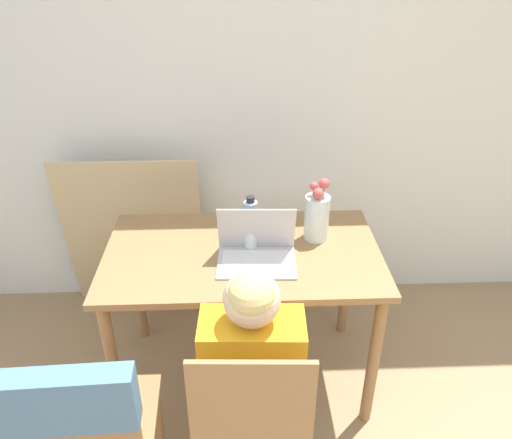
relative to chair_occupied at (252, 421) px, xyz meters
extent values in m
cube|color=silver|center=(0.28, 1.35, 0.80)|extent=(6.40, 0.05, 2.50)
cube|color=olive|center=(-0.02, 0.64, 0.26)|extent=(1.18, 0.68, 0.03)
cylinder|color=olive|center=(-0.56, 0.36, -0.10)|extent=(0.05, 0.05, 0.69)
cylinder|color=olive|center=(0.52, 0.36, -0.10)|extent=(0.05, 0.05, 0.69)
cylinder|color=olive|center=(-0.56, 0.93, -0.10)|extent=(0.05, 0.05, 0.69)
cylinder|color=olive|center=(0.52, 0.93, -0.10)|extent=(0.05, 0.05, 0.69)
cube|color=olive|center=(0.00, 0.07, -0.02)|extent=(0.42, 0.42, 0.02)
cube|color=olive|center=(-0.01, -0.13, 0.20)|extent=(0.38, 0.03, 0.42)
cylinder|color=olive|center=(0.18, 0.23, -0.24)|extent=(0.04, 0.04, 0.42)
cylinder|color=olive|center=(-0.16, 0.24, -0.24)|extent=(0.04, 0.04, 0.42)
cube|color=olive|center=(-0.53, 0.03, -0.02)|extent=(0.42, 0.42, 0.02)
cube|color=olive|center=(-0.52, -0.16, 0.20)|extent=(0.38, 0.03, 0.42)
cylinder|color=olive|center=(-0.37, 0.20, -0.24)|extent=(0.04, 0.04, 0.42)
cylinder|color=olive|center=(-0.71, 0.19, -0.24)|extent=(0.04, 0.04, 0.42)
cube|color=slate|center=(-0.52, -0.16, 0.32)|extent=(0.39, 0.10, 0.20)
cube|color=orange|center=(0.00, 0.07, 0.19)|extent=(0.35, 0.19, 0.39)
sphere|color=beige|center=(0.00, 0.07, 0.48)|extent=(0.18, 0.18, 0.18)
sphere|color=#D8BC72|center=(0.00, 0.05, 0.50)|extent=(0.15, 0.15, 0.15)
cylinder|color=navy|center=(0.09, 0.20, 0.01)|extent=(0.10, 0.28, 0.09)
cylinder|color=navy|center=(-0.07, 0.21, 0.01)|extent=(0.10, 0.28, 0.09)
cylinder|color=navy|center=(0.09, 0.34, -0.23)|extent=(0.07, 0.07, 0.44)
cylinder|color=navy|center=(-0.06, 0.35, -0.23)|extent=(0.07, 0.07, 0.44)
cylinder|color=orange|center=(0.16, 0.27, 0.21)|extent=(0.07, 0.24, 0.06)
cylinder|color=orange|center=(-0.13, 0.28, 0.21)|extent=(0.07, 0.24, 0.06)
cube|color=#B2B2B7|center=(0.04, 0.55, 0.28)|extent=(0.33, 0.24, 0.01)
cube|color=silver|center=(0.04, 0.55, 0.28)|extent=(0.29, 0.17, 0.00)
cube|color=#B2B2B7|center=(0.04, 0.63, 0.39)|extent=(0.32, 0.09, 0.22)
cube|color=#19284C|center=(0.04, 0.63, 0.39)|extent=(0.29, 0.08, 0.19)
cylinder|color=silver|center=(0.31, 0.74, 0.38)|extent=(0.11, 0.11, 0.20)
cylinder|color=#3D7A38|center=(0.33, 0.75, 0.43)|extent=(0.01, 0.01, 0.22)
sphere|color=#CC4C4C|center=(0.33, 0.75, 0.54)|extent=(0.05, 0.05, 0.05)
cylinder|color=#3D7A38|center=(0.29, 0.75, 0.42)|extent=(0.01, 0.01, 0.21)
sphere|color=#CC4C4C|center=(0.29, 0.75, 0.52)|extent=(0.04, 0.04, 0.04)
cylinder|color=#3D7A38|center=(0.30, 0.71, 0.41)|extent=(0.01, 0.01, 0.19)
sphere|color=#CC4C4C|center=(0.30, 0.71, 0.51)|extent=(0.05, 0.05, 0.05)
cylinder|color=silver|center=(0.02, 0.66, 0.39)|extent=(0.06, 0.06, 0.23)
cylinder|color=#262628|center=(0.02, 0.66, 0.51)|extent=(0.03, 0.03, 0.03)
cube|color=tan|center=(-0.61, 1.22, 0.01)|extent=(0.75, 0.14, 0.93)
camera|label=1|loc=(-0.03, -1.13, 1.45)|focal=35.00mm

